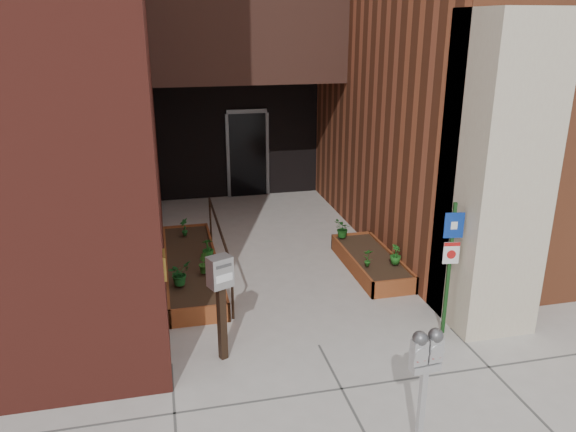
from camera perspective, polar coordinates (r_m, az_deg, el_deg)
ground at (r=7.95m, az=3.16°, el=-12.98°), size 80.00×80.00×0.00m
planter_left at (r=10.03m, az=-9.76°, el=-5.22°), size 0.90×3.60×0.30m
planter_right at (r=10.20m, az=8.41°, el=-4.71°), size 0.80×2.20×0.30m
handrail at (r=9.78m, az=-7.02°, el=-1.83°), size 0.04×3.34×0.90m
parking_meter at (r=5.78m, az=13.82°, el=-13.99°), size 0.33×0.16×1.45m
sign_post at (r=7.99m, az=16.18°, el=-3.87°), size 0.27×0.08×1.96m
payment_dropbox at (r=7.21m, az=-6.87°, el=-7.11°), size 0.35×0.31×1.46m
shrub_left_a at (r=9.01m, az=-10.98°, el=-5.73°), size 0.48×0.48×0.38m
shrub_left_b at (r=9.36m, az=-8.63°, el=-4.76°), size 0.20×0.20×0.33m
shrub_left_c at (r=9.91m, az=-8.14°, el=-3.26°), size 0.23×0.23×0.36m
shrub_left_d at (r=11.01m, az=-10.49°, el=-1.11°), size 0.23×0.23×0.35m
shrub_right_a at (r=9.76m, az=10.88°, el=-3.83°), size 0.27×0.27×0.34m
shrub_right_b at (r=9.59m, az=8.12°, el=-4.19°), size 0.19×0.19×0.32m
shrub_right_c at (r=10.78m, az=5.54°, el=-1.32°), size 0.44×0.44×0.35m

